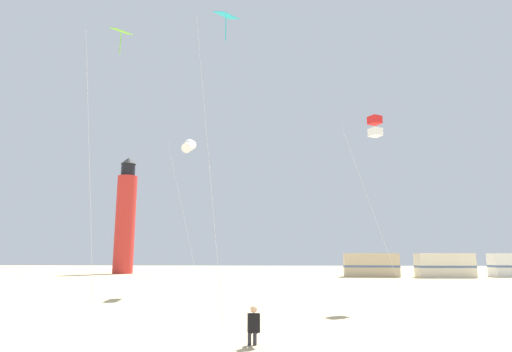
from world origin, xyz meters
TOP-DOWN VIEW (x-y plane):
  - kite_flyer_standing at (1.35, 5.83)m, footprint 0.40×0.54m
  - kite_box_scarlet at (7.58, 16.05)m, footprint 2.67×2.42m
  - kite_tube_white at (-4.20, 22.56)m, footprint 2.54×2.57m
  - kite_diamond_cyan at (-0.14, 9.93)m, footprint 1.89×1.89m
  - kite_diamond_lime at (-5.41, 11.44)m, footprint 2.22×2.22m
  - lighthouse_distant at (-19.73, 53.58)m, footprint 2.80×2.80m
  - rv_van_tan at (13.43, 46.10)m, footprint 6.60×2.82m
  - rv_van_cream at (21.71, 44.91)m, footprint 6.50×2.52m

SIDE VIEW (x-z plane):
  - kite_flyer_standing at x=1.35m, z-range 0.03..1.19m
  - rv_van_tan at x=13.43m, z-range -0.01..2.79m
  - rv_van_cream at x=21.71m, z-range -0.01..2.79m
  - lighthouse_distant at x=-19.73m, z-range -0.56..16.24m
  - kite_box_scarlet at x=7.58m, z-range 4.51..14.73m
  - kite_tube_white at x=-4.20m, z-range 4.82..15.87m
  - kite_diamond_cyan at x=-0.14m, z-range 5.70..18.86m
  - kite_diamond_lime at x=-5.41m, z-range 5.80..19.19m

